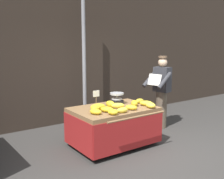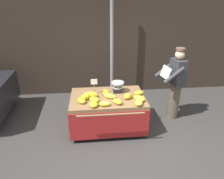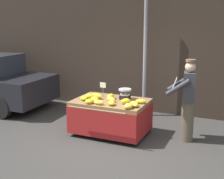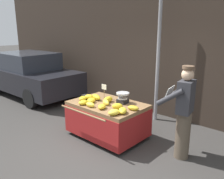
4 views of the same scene
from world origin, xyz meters
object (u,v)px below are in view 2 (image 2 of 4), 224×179
banana_bunch_3 (139,93)px  banana_bunch_7 (128,96)px  street_pole (112,42)px  weighing_scale (118,87)px  banana_bunch_5 (106,93)px  vendor_person (175,84)px  banana_bunch_9 (139,102)px  banana_bunch_0 (105,104)px  banana_bunch_10 (91,95)px  banana_bunch_6 (85,97)px  banana_cart (108,105)px  banana_bunch_8 (94,99)px  banana_bunch_2 (93,104)px  banana_bunch_11 (82,101)px  banana_bunch_1 (139,98)px  banana_bunch_4 (117,101)px  price_sign (94,83)px  banana_bunch_12 (110,96)px

banana_bunch_3 → banana_bunch_7: bearing=-149.2°
street_pole → weighing_scale: 1.53m
banana_bunch_5 → vendor_person: bearing=7.9°
banana_bunch_9 → street_pole: bearing=99.3°
banana_bunch_0 → banana_bunch_10: bearing=122.1°
banana_bunch_6 → banana_bunch_9: banana_bunch_6 is taller
banana_cart → street_pole: bearing=80.9°
weighing_scale → banana_bunch_10: size_ratio=0.94×
banana_bunch_8 → banana_bunch_3: bearing=12.8°
banana_bunch_2 → banana_bunch_11: 0.30m
banana_bunch_2 → banana_bunch_8: bearing=84.8°
banana_bunch_7 → banana_bunch_8: banana_bunch_7 is taller
banana_bunch_9 → banana_bunch_6: bearing=162.2°
street_pole → banana_bunch_7: size_ratio=15.23×
banana_bunch_2 → banana_bunch_5: bearing=59.5°
banana_bunch_3 → vendor_person: vendor_person is taller
banana_cart → banana_bunch_3: size_ratio=6.94×
banana_bunch_6 → weighing_scale: bearing=23.6°
banana_bunch_1 → banana_bunch_4: bearing=-169.1°
banana_bunch_7 → banana_cart: bearing=160.5°
street_pole → banana_bunch_10: bearing=-111.1°
banana_bunch_4 → banana_bunch_9: size_ratio=0.98×
weighing_scale → banana_bunch_8: size_ratio=1.16×
banana_bunch_2 → banana_bunch_8: size_ratio=0.88×
weighing_scale → banana_bunch_2: 0.84m
banana_bunch_7 → banana_bunch_5: bearing=155.2°
street_pole → banana_bunch_10: 1.85m
street_pole → weighing_scale: street_pole is taller
vendor_person → banana_bunch_7: bearing=-160.1°
price_sign → vendor_person: vendor_person is taller
banana_bunch_12 → banana_bunch_10: bearing=167.1°
banana_bunch_8 → banana_bunch_10: banana_bunch_10 is taller
banana_bunch_1 → banana_bunch_2: bearing=-169.9°
street_pole → banana_cart: bearing=-99.1°
banana_bunch_12 → weighing_scale: bearing=56.8°
weighing_scale → banana_bunch_6: 0.79m
banana_bunch_7 → banana_bunch_8: bearing=-175.2°
weighing_scale → banana_bunch_5: size_ratio=1.14×
banana_bunch_6 → banana_bunch_12: size_ratio=0.79×
banana_bunch_5 → banana_bunch_9: bearing=-38.9°
banana_cart → price_sign: bearing=146.1°
banana_bunch_2 → banana_bunch_3: 1.08m
banana_bunch_4 → banana_cart: bearing=116.7°
banana_cart → banana_bunch_8: bearing=-144.8°
banana_bunch_4 → banana_bunch_7: bearing=38.7°
banana_bunch_11 → price_sign: bearing=56.8°
banana_cart → price_sign: size_ratio=4.71×
banana_bunch_8 → banana_bunch_2: bearing=-95.2°
banana_cart → banana_bunch_4: banana_bunch_4 is taller
banana_bunch_11 → banana_bunch_2: bearing=-39.3°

